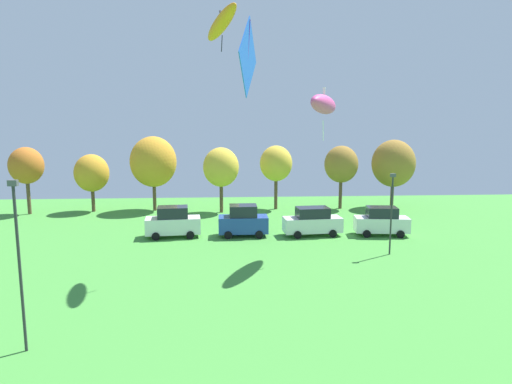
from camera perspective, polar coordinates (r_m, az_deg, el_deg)
name	(u,v)px	position (r m, az deg, el deg)	size (l,w,h in m)	color
kite_flying_1	(222,23)	(29.82, -4.33, 20.34)	(2.55, 3.91, 2.85)	orange
kite_flying_4	(248,57)	(16.35, -1.02, 16.47)	(0.73, 2.66, 2.74)	blue
kite_flying_6	(324,105)	(31.40, 8.46, 10.77)	(3.41, 5.66, 3.58)	#E54C93
parked_car_leftmost	(173,222)	(38.02, -10.33, -3.73)	(4.57, 2.36, 2.53)	silver
parked_car_second_from_left	(243,221)	(37.72, -1.62, -3.64)	(4.07, 2.13, 2.60)	#234299
parked_car_third_from_left	(312,222)	(38.19, 7.07, -3.69)	(4.92, 2.32, 2.38)	silver
parked_car_rightmost_in_row	(382,221)	(39.37, 15.42, -3.56)	(4.54, 2.31, 2.39)	silver
light_post_0	(391,209)	(33.47, 16.58, -2.05)	(0.36, 0.20, 5.81)	#2D2D33
light_post_2	(19,258)	(20.73, -27.51, -7.34)	(0.36, 0.20, 7.13)	#2D2D33
treeline_tree_0	(26,166)	(51.65, -26.78, 2.94)	(3.39, 3.39, 6.86)	brown
treeline_tree_1	(92,173)	(50.55, -19.85, 2.23)	(3.56, 3.56, 6.04)	brown
treeline_tree_2	(153,162)	(49.22, -12.71, 3.70)	(4.84, 4.84, 7.88)	brown
treeline_tree_3	(221,167)	(47.18, -4.40, 3.09)	(3.69, 3.69, 6.78)	brown
treeline_tree_4	(276,164)	(48.90, 2.52, 3.56)	(3.47, 3.47, 6.87)	brown
treeline_tree_5	(341,164)	(50.05, 10.61, 3.40)	(3.62, 3.62, 6.84)	brown
treeline_tree_6	(393,163)	(51.84, 16.80, 3.43)	(4.66, 4.66, 7.46)	brown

